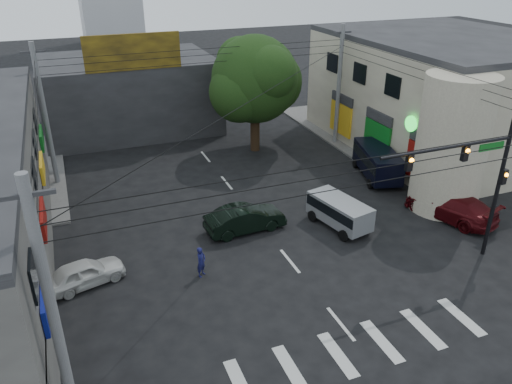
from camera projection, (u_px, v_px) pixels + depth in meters
ground at (308, 284)px, 23.30m from camera, size 160.00×160.00×0.00m
sidewalk_far_right at (398, 124)px, 44.25m from camera, size 16.00×16.00×0.15m
building_right at (443, 94)px, 38.34m from camera, size 14.00×18.00×8.00m
corner_column at (452, 145)px, 28.51m from camera, size 4.00×4.00×8.00m
building_far at (129, 94)px, 42.40m from camera, size 14.00×10.00×6.00m
billboard at (133, 52)px, 36.42m from camera, size 7.00×0.30×2.60m
street_tree at (255, 80)px, 36.43m from camera, size 6.40×6.40×8.70m
traffic_gantry at (475, 172)px, 22.92m from camera, size 7.10×0.35×7.20m
utility_pole_near_left at (55, 322)px, 14.06m from camera, size 0.32×0.32×9.20m
utility_pole_far_left at (45, 117)px, 31.20m from camera, size 0.32×0.32×9.20m
utility_pole_far_right at (339, 87)px, 38.12m from camera, size 0.32×0.32×9.20m
dark_sedan at (245, 219)px, 27.39m from camera, size 2.11×4.64×1.47m
white_compact at (85, 273)px, 23.00m from camera, size 3.29×4.39×1.25m
maroon_sedan at (450, 206)px, 28.69m from camera, size 5.26×6.60×1.55m
silver_minivan at (339, 214)px, 27.73m from camera, size 4.51×3.19×1.66m
navy_van at (377, 163)px, 33.75m from camera, size 6.05×4.53×2.02m
traffic_officer at (201, 262)px, 23.55m from camera, size 0.92×0.92×1.53m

